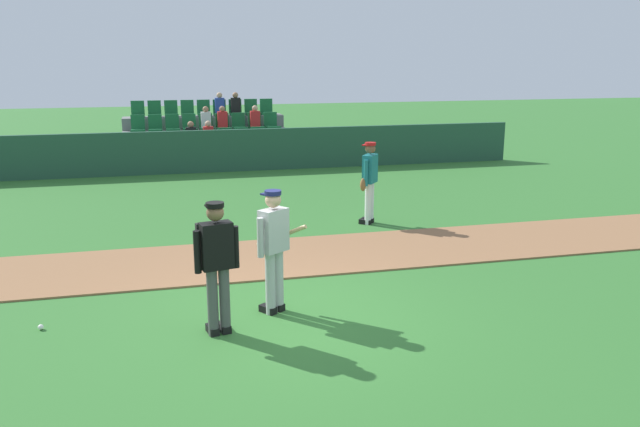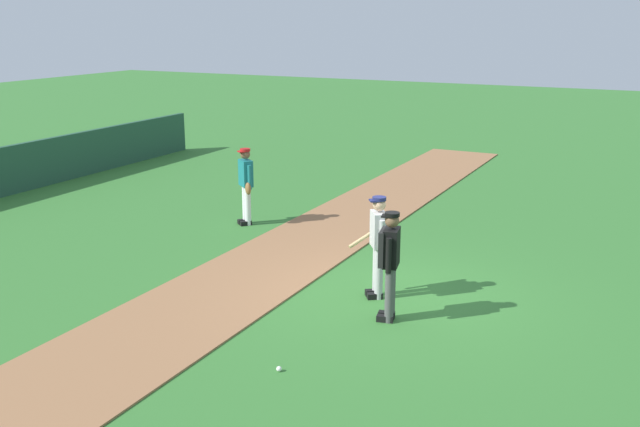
% 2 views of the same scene
% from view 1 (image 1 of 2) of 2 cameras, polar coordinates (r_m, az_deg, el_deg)
% --- Properties ---
extents(ground_plane, '(80.00, 80.00, 0.00)m').
position_cam_1_polar(ground_plane, '(9.05, -3.22, -9.20)').
color(ground_plane, '#33702D').
extents(infield_dirt_path, '(28.00, 2.31, 0.03)m').
position_cam_1_polar(infield_dirt_path, '(11.54, -5.75, -4.02)').
color(infield_dirt_path, '#936642').
rests_on(infield_dirt_path, ground).
extents(dugout_fence, '(20.00, 0.16, 1.31)m').
position_cam_1_polar(dugout_fence, '(20.30, -9.58, 5.45)').
color(dugout_fence, '#234C38').
rests_on(dugout_fence, ground).
extents(stadium_bleachers, '(5.55, 2.95, 2.30)m').
position_cam_1_polar(stadium_bleachers, '(22.16, -9.94, 6.06)').
color(stadium_bleachers, slate).
rests_on(stadium_bleachers, ground).
extents(batter_grey_jersey, '(0.73, 0.70, 1.76)m').
position_cam_1_polar(batter_grey_jersey, '(8.93, -4.10, -2.92)').
color(batter_grey_jersey, '#B2B2B2').
rests_on(batter_grey_jersey, ground).
extents(umpire_home_plate, '(0.58, 0.37, 1.76)m').
position_cam_1_polar(umpire_home_plate, '(8.32, -9.14, -4.11)').
color(umpire_home_plate, '#4C4C4C').
rests_on(umpire_home_plate, ground).
extents(runner_teal_jersey, '(0.52, 0.54, 1.76)m').
position_cam_1_polar(runner_teal_jersey, '(13.76, 4.38, 2.99)').
color(runner_teal_jersey, white).
rests_on(runner_teal_jersey, ground).
extents(baseball, '(0.07, 0.07, 0.07)m').
position_cam_1_polar(baseball, '(9.41, -23.47, -9.21)').
color(baseball, white).
rests_on(baseball, ground).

